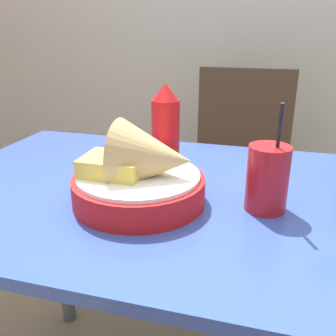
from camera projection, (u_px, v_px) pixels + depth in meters
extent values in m
cube|color=#334C9E|center=(191.00, 197.00, 0.82)|extent=(1.21, 0.72, 0.02)
cylinder|color=#4C4C51|center=(61.00, 239.00, 1.36)|extent=(0.05, 0.05, 0.73)
cylinder|color=#473323|center=(182.00, 257.00, 1.51)|extent=(0.03, 0.03, 0.44)
cylinder|color=#473323|center=(275.00, 272.00, 1.41)|extent=(0.03, 0.03, 0.44)
cylinder|color=#473323|center=(200.00, 216.00, 1.83)|extent=(0.03, 0.03, 0.44)
cylinder|color=#473323|center=(276.00, 226.00, 1.74)|extent=(0.03, 0.03, 0.44)
cube|color=#473323|center=(236.00, 192.00, 1.54)|extent=(0.40, 0.40, 0.02)
cube|color=#473323|center=(244.00, 124.00, 1.62)|extent=(0.40, 0.03, 0.47)
cylinder|color=red|center=(139.00, 190.00, 0.76)|extent=(0.27, 0.27, 0.05)
cylinder|color=white|center=(139.00, 175.00, 0.75)|extent=(0.25, 0.25, 0.01)
cone|color=tan|center=(154.00, 158.00, 0.73)|extent=(0.15, 0.15, 0.15)
cube|color=#E5C14C|center=(114.00, 167.00, 0.74)|extent=(0.12, 0.10, 0.04)
cylinder|color=red|center=(166.00, 134.00, 0.94)|extent=(0.07, 0.07, 0.17)
cone|color=red|center=(165.00, 91.00, 0.90)|extent=(0.06, 0.06, 0.04)
cylinder|color=red|center=(267.00, 179.00, 0.72)|extent=(0.08, 0.08, 0.13)
cylinder|color=black|center=(267.00, 184.00, 0.72)|extent=(0.07, 0.07, 0.11)
cylinder|color=black|center=(277.00, 150.00, 0.69)|extent=(0.01, 0.07, 0.19)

